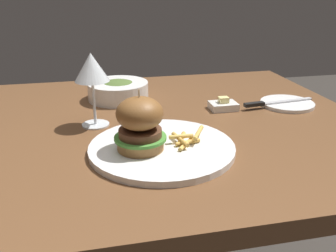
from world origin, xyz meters
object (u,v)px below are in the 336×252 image
object	(u,v)px
burger_sandwich	(140,124)
wine_glass	(92,70)
butter_dish	(223,105)
soup_bowl	(118,90)
main_plate	(162,148)
table_knife	(272,103)
bread_plate	(287,104)

from	to	relation	value
burger_sandwich	wine_glass	size ratio (longest dim) A/B	0.70
butter_dish	soup_bowl	size ratio (longest dim) A/B	0.41
burger_sandwich	butter_dish	world-z (taller)	burger_sandwich
burger_sandwich	main_plate	bearing A→B (deg)	10.63
main_plate	soup_bowl	distance (m)	0.39
burger_sandwich	table_knife	size ratio (longest dim) A/B	0.58
wine_glass	bread_plate	bearing A→B (deg)	4.28
main_plate	burger_sandwich	size ratio (longest dim) A/B	2.43
wine_glass	butter_dish	world-z (taller)	wine_glass
bread_plate	burger_sandwich	bearing A→B (deg)	-153.35
table_knife	butter_dish	xyz separation A→B (m)	(-0.14, 0.01, -0.00)
butter_dish	soup_bowl	xyz separation A→B (m)	(-0.28, 0.16, 0.02)
burger_sandwich	wine_glass	bearing A→B (deg)	113.97
butter_dish	soup_bowl	distance (m)	0.32
main_plate	butter_dish	size ratio (longest dim) A/B	4.14
burger_sandwich	table_knife	bearing A→B (deg)	28.74
wine_glass	soup_bowl	bearing A→B (deg)	69.41
main_plate	table_knife	size ratio (longest dim) A/B	1.40
soup_bowl	butter_dish	bearing A→B (deg)	-29.65
burger_sandwich	soup_bowl	size ratio (longest dim) A/B	0.71
bread_plate	table_knife	size ratio (longest dim) A/B	0.69
burger_sandwich	table_knife	distance (m)	0.48
soup_bowl	table_knife	bearing A→B (deg)	-21.93
main_plate	bread_plate	xyz separation A→B (m)	(0.42, 0.22, -0.00)
bread_plate	table_knife	xyz separation A→B (m)	(-0.05, -0.01, 0.01)
table_knife	soup_bowl	distance (m)	0.46
wine_glass	butter_dish	distance (m)	0.38
wine_glass	soup_bowl	size ratio (longest dim) A/B	1.01
wine_glass	burger_sandwich	bearing A→B (deg)	-66.03
table_knife	butter_dish	world-z (taller)	butter_dish
burger_sandwich	wine_glass	world-z (taller)	wine_glass
wine_glass	soup_bowl	xyz separation A→B (m)	(0.08, 0.20, -0.11)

